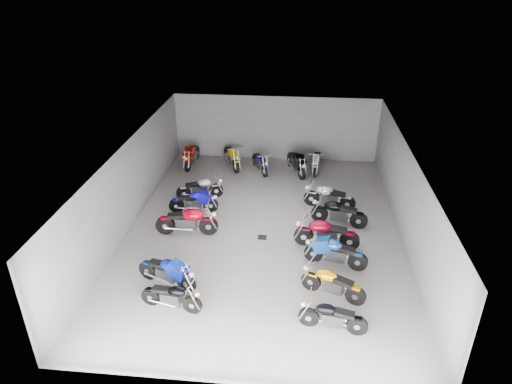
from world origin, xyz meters
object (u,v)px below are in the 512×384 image
motorcycle_back_a (192,155)px  motorcycle_back_e (316,161)px  motorcycle_right_d (326,234)px  motorcycle_back_b (232,156)px  motorcycle_left_d (187,221)px  motorcycle_back_c (260,162)px  motorcycle_back_d (297,162)px  motorcycle_left_e (194,202)px  motorcycle_right_c (335,252)px  motorcycle_right_e (338,213)px  motorcycle_left_f (200,188)px  motorcycle_left_a (172,296)px  motorcycle_right_f (329,197)px  motorcycle_left_b (167,272)px  motorcycle_right_a (332,316)px  motorcycle_right_b (332,283)px  drain_grate (262,237)px

motorcycle_back_a → motorcycle_back_e: (6.05, -0.09, -0.03)m
motorcycle_right_d → motorcycle_back_e: size_ratio=1.10×
motorcycle_right_d → motorcycle_back_b: motorcycle_right_d is taller
motorcycle_left_d → motorcycle_back_c: motorcycle_left_d is taller
motorcycle_back_b → motorcycle_back_d: size_ratio=0.99×
motorcycle_left_e → motorcycle_right_c: 6.18m
motorcycle_right_e → motorcycle_back_a: 8.43m
motorcycle_left_e → motorcycle_left_f: 1.19m
motorcycle_left_a → motorcycle_back_d: size_ratio=0.87×
motorcycle_right_e → motorcycle_right_f: size_ratio=1.02×
motorcycle_back_b → motorcycle_back_c: motorcycle_back_b is taller
motorcycle_left_b → motorcycle_left_d: (-0.07, 2.98, 0.05)m
motorcycle_left_d → motorcycle_right_a: (5.01, -4.40, -0.10)m
motorcycle_back_e → motorcycle_right_d: bearing=97.3°
motorcycle_back_c → motorcycle_back_d: 1.71m
motorcycle_left_b → motorcycle_right_f: size_ratio=0.95×
motorcycle_right_f → motorcycle_left_f: bearing=99.4°
motorcycle_left_a → motorcycle_right_d: 5.80m
motorcycle_left_a → motorcycle_right_d: size_ratio=0.81×
motorcycle_left_d → motorcycle_right_c: (5.24, -1.42, -0.05)m
motorcycle_left_f → motorcycle_right_e: bearing=57.9°
motorcycle_right_c → motorcycle_left_d: bearing=88.7°
motorcycle_left_f → motorcycle_right_f: (5.34, -0.31, 0.03)m
motorcycle_left_d → motorcycle_back_e: motorcycle_left_d is taller
motorcycle_right_b → motorcycle_back_a: bearing=57.4°
motorcycle_back_a → motorcycle_back_b: motorcycle_back_b is taller
motorcycle_left_a → motorcycle_left_b: (-0.41, 1.03, 0.05)m
motorcycle_right_f → motorcycle_back_b: bearing=63.3°
drain_grate → motorcycle_left_a: size_ratio=0.17×
motorcycle_right_b → motorcycle_right_e: 4.26m
motorcycle_left_b → motorcycle_right_c: 5.40m
motorcycle_right_e → motorcycle_right_c: bearing=-172.2°
motorcycle_left_e → motorcycle_right_e: (5.64, -0.42, 0.05)m
motorcycle_left_e → motorcycle_left_b: bearing=-4.5°
drain_grate → motorcycle_back_a: (-4.00, 6.19, 0.53)m
motorcycle_left_e → motorcycle_right_d: (5.11, -2.00, 0.08)m
motorcycle_right_f → motorcycle_right_d: bearing=-171.7°
motorcycle_back_e → drain_grate: bearing=76.9°
motorcycle_left_b → motorcycle_left_d: bearing=-157.7°
motorcycle_right_f → motorcycle_back_d: motorcycle_back_d is taller
motorcycle_left_b → motorcycle_right_a: bearing=94.8°
motorcycle_left_e → motorcycle_right_a: (5.14, -6.04, -0.02)m
motorcycle_left_d → motorcycle_back_d: motorcycle_left_d is taller
motorcycle_right_b → drain_grate: bearing=60.5°
motorcycle_back_e → motorcycle_right_e: bearing=104.0°
motorcycle_right_d → motorcycle_back_a: bearing=49.1°
drain_grate → motorcycle_back_e: motorcycle_back_e is taller
motorcycle_right_c → motorcycle_back_a: motorcycle_back_a is taller
motorcycle_right_f → motorcycle_back_e: (-0.43, 3.61, -0.01)m
motorcycle_right_a → motorcycle_back_c: bearing=24.8°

